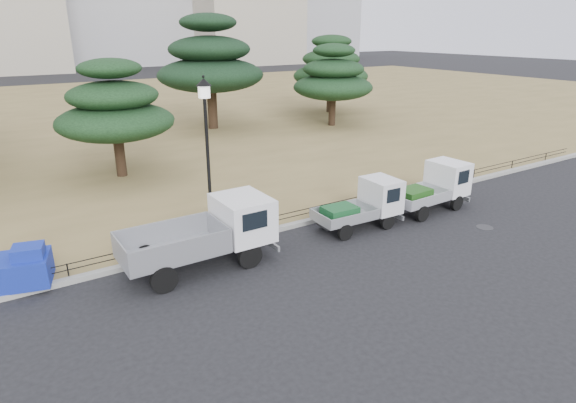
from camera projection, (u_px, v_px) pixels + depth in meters
ground at (322, 258)px, 15.22m from camera, size 220.00×220.00×0.00m
lawn at (100, 116)px, 39.44m from camera, size 120.00×56.00×0.15m
curb at (279, 229)px, 17.26m from camera, size 120.00×0.25×0.16m
truck_large at (207, 232)px, 14.40m from camera, size 4.56×1.87×1.98m
truck_kei_front at (364, 205)px, 17.35m from camera, size 3.28×1.51×1.71m
truck_kei_rear at (433, 187)px, 19.08m from camera, size 3.54×1.65×1.82m
street_lamp at (207, 134)px, 15.01m from camera, size 0.47×0.47×5.30m
pipe_fence at (277, 218)px, 17.25m from camera, size 38.00×0.04×0.40m
tarp_pile at (18, 269)px, 13.26m from camera, size 1.94×1.61×1.13m
manhole at (485, 227)px, 17.57m from camera, size 0.60×0.60×0.01m
pine_center_left at (114, 110)px, 22.18m from camera, size 5.38×5.38×5.47m
pine_center_right at (210, 63)px, 32.78m from camera, size 7.25×7.25×7.70m
pine_east_near at (333, 79)px, 34.24m from camera, size 5.69×5.69×5.75m
pine_east_far at (331, 68)px, 39.82m from camera, size 6.22×6.22×6.25m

